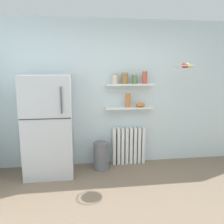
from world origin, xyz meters
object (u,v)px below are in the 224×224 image
(storage_jar_1, at_px, (125,78))
(hanging_fruit_basket, at_px, (185,66))
(storage_jar_2, at_px, (135,79))
(shelf_bowl, at_px, (140,105))
(storage_jar_3, at_px, (145,77))
(radiator, at_px, (129,146))
(vase, at_px, (128,100))
(trash_bin, at_px, (101,156))
(refrigerator, at_px, (49,126))
(storage_jar_0, at_px, (115,79))

(storage_jar_1, xyz_separation_m, hanging_fruit_basket, (0.91, -0.41, 0.20))
(storage_jar_2, height_order, shelf_bowl, storage_jar_2)
(storage_jar_2, bearing_deg, storage_jar_3, 0.00)
(radiator, xyz_separation_m, hanging_fruit_basket, (0.82, -0.44, 1.45))
(vase, height_order, trash_bin, vase)
(radiator, bearing_deg, shelf_bowl, -8.53)
(radiator, distance_m, shelf_bowl, 0.80)
(trash_bin, height_order, hanging_fruit_basket, hanging_fruit_basket)
(hanging_fruit_basket, bearing_deg, storage_jar_3, 143.80)
(storage_jar_1, bearing_deg, storage_jar_3, 0.00)
(storage_jar_1, distance_m, storage_jar_3, 0.36)
(trash_bin, bearing_deg, storage_jar_3, 11.14)
(refrigerator, relative_size, storage_jar_0, 9.31)
(storage_jar_2, xyz_separation_m, trash_bin, (-0.62, -0.16, -1.33))
(storage_jar_3, bearing_deg, trash_bin, -168.86)
(storage_jar_3, relative_size, hanging_fruit_basket, 0.65)
(storage_jar_2, bearing_deg, vase, 180.00)
(trash_bin, bearing_deg, storage_jar_2, 14.23)
(shelf_bowl, distance_m, hanging_fruit_basket, 1.01)
(storage_jar_2, relative_size, shelf_bowl, 0.98)
(hanging_fruit_basket, bearing_deg, storage_jar_0, 159.56)
(storage_jar_3, xyz_separation_m, trash_bin, (-0.80, -0.16, -1.36))
(storage_jar_1, distance_m, hanging_fruit_basket, 1.02)
(shelf_bowl, distance_m, trash_bin, 1.15)
(radiator, xyz_separation_m, storage_jar_0, (-0.27, -0.03, 1.24))
(radiator, distance_m, vase, 0.86)
(storage_jar_3, bearing_deg, storage_jar_1, 180.00)
(radiator, relative_size, hanging_fruit_basket, 1.93)
(shelf_bowl, relative_size, trash_bin, 0.34)
(storage_jar_0, distance_m, shelf_bowl, 0.66)
(storage_jar_1, relative_size, storage_jar_2, 1.22)
(storage_jar_2, bearing_deg, storage_jar_1, 180.00)
(refrigerator, bearing_deg, storage_jar_3, 7.10)
(storage_jar_2, height_order, trash_bin, storage_jar_2)
(storage_jar_0, relative_size, trash_bin, 0.37)
(radiator, xyz_separation_m, trash_bin, (-0.53, -0.19, -0.10))
(storage_jar_1, bearing_deg, trash_bin, -160.39)
(vase, relative_size, hanging_fruit_basket, 0.69)
(radiator, distance_m, hanging_fruit_basket, 1.73)
(vase, bearing_deg, radiator, 47.51)
(refrigerator, distance_m, hanging_fruit_basket, 2.43)
(storage_jar_0, distance_m, vase, 0.45)
(trash_bin, bearing_deg, hanging_fruit_basket, -10.44)
(hanging_fruit_basket, bearing_deg, radiator, 152.06)
(storage_jar_3, relative_size, vase, 0.94)
(storage_jar_0, relative_size, shelf_bowl, 1.07)
(storage_jar_0, height_order, hanging_fruit_basket, hanging_fruit_basket)
(radiator, relative_size, storage_jar_0, 3.83)
(storage_jar_3, bearing_deg, storage_jar_0, 180.00)
(storage_jar_2, xyz_separation_m, shelf_bowl, (0.11, 0.00, -0.46))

